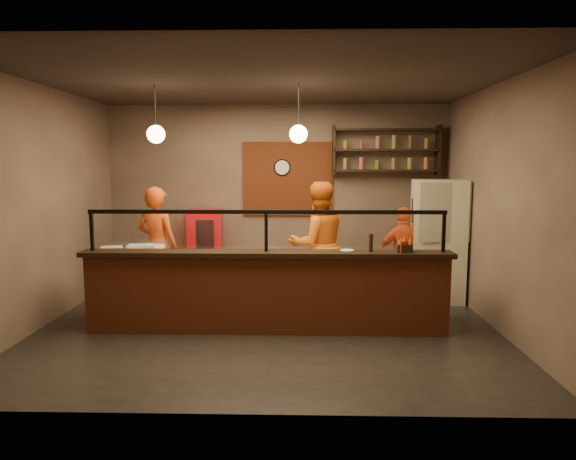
{
  "coord_description": "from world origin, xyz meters",
  "views": [
    {
      "loc": [
        0.44,
        -6.69,
        2.14
      ],
      "look_at": [
        0.26,
        0.3,
        1.26
      ],
      "focal_mm": 32.0,
      "sensor_mm": 36.0,
      "label": 1
    }
  ],
  "objects_px": {
    "cook_left": "(158,245)",
    "condiment_caddy": "(405,248)",
    "fridge": "(437,240)",
    "cook_mid": "(318,245)",
    "cook_right": "(404,255)",
    "pizza_dough": "(267,255)",
    "red_cooler": "(205,249)",
    "wall_clock": "(282,168)",
    "pepper_mill": "(371,243)"
  },
  "relations": [
    {
      "from": "cook_mid",
      "to": "cook_left",
      "type": "bearing_deg",
      "value": -19.27
    },
    {
      "from": "wall_clock",
      "to": "cook_right",
      "type": "height_order",
      "value": "wall_clock"
    },
    {
      "from": "wall_clock",
      "to": "cook_left",
      "type": "height_order",
      "value": "wall_clock"
    },
    {
      "from": "wall_clock",
      "to": "red_cooler",
      "type": "relative_size",
      "value": 0.22
    },
    {
      "from": "cook_left",
      "to": "wall_clock",
      "type": "bearing_deg",
      "value": -124.62
    },
    {
      "from": "fridge",
      "to": "pepper_mill",
      "type": "bearing_deg",
      "value": -119.69
    },
    {
      "from": "red_cooler",
      "to": "pizza_dough",
      "type": "height_order",
      "value": "red_cooler"
    },
    {
      "from": "pizza_dough",
      "to": "pepper_mill",
      "type": "bearing_deg",
      "value": -24.3
    },
    {
      "from": "cook_mid",
      "to": "cook_right",
      "type": "relative_size",
      "value": 1.27
    },
    {
      "from": "fridge",
      "to": "pizza_dough",
      "type": "xyz_separation_m",
      "value": [
        -2.63,
        -1.1,
        -0.05
      ]
    },
    {
      "from": "wall_clock",
      "to": "fridge",
      "type": "relative_size",
      "value": 0.16
    },
    {
      "from": "cook_mid",
      "to": "fridge",
      "type": "relative_size",
      "value": 0.99
    },
    {
      "from": "wall_clock",
      "to": "condiment_caddy",
      "type": "xyz_separation_m",
      "value": [
        1.64,
        -2.78,
        -0.99
      ]
    },
    {
      "from": "wall_clock",
      "to": "red_cooler",
      "type": "xyz_separation_m",
      "value": [
        -1.35,
        -0.31,
        -1.41
      ]
    },
    {
      "from": "cook_left",
      "to": "fridge",
      "type": "bearing_deg",
      "value": -156.68
    },
    {
      "from": "cook_left",
      "to": "cook_right",
      "type": "height_order",
      "value": "cook_left"
    },
    {
      "from": "cook_mid",
      "to": "red_cooler",
      "type": "distance_m",
      "value": 2.28
    },
    {
      "from": "cook_mid",
      "to": "red_cooler",
      "type": "xyz_separation_m",
      "value": [
        -1.94,
        1.16,
        -0.26
      ]
    },
    {
      "from": "cook_mid",
      "to": "wall_clock",
      "type": "bearing_deg",
      "value": -85.13
    },
    {
      "from": "pizza_dough",
      "to": "condiment_caddy",
      "type": "distance_m",
      "value": 1.88
    },
    {
      "from": "fridge",
      "to": "pizza_dough",
      "type": "height_order",
      "value": "fridge"
    },
    {
      "from": "pepper_mill",
      "to": "cook_mid",
      "type": "bearing_deg",
      "value": 115.63
    },
    {
      "from": "cook_right",
      "to": "condiment_caddy",
      "type": "height_order",
      "value": "cook_right"
    },
    {
      "from": "wall_clock",
      "to": "cook_mid",
      "type": "distance_m",
      "value": 1.96
    },
    {
      "from": "cook_right",
      "to": "pizza_dough",
      "type": "height_order",
      "value": "cook_right"
    },
    {
      "from": "cook_mid",
      "to": "condiment_caddy",
      "type": "relative_size",
      "value": 10.37
    },
    {
      "from": "pizza_dough",
      "to": "condiment_caddy",
      "type": "bearing_deg",
      "value": -19.27
    },
    {
      "from": "wall_clock",
      "to": "condiment_caddy",
      "type": "distance_m",
      "value": 3.37
    },
    {
      "from": "condiment_caddy",
      "to": "pepper_mill",
      "type": "relative_size",
      "value": 0.81
    },
    {
      "from": "red_cooler",
      "to": "pizza_dough",
      "type": "relative_size",
      "value": 2.44
    },
    {
      "from": "cook_left",
      "to": "red_cooler",
      "type": "height_order",
      "value": "cook_left"
    },
    {
      "from": "cook_left",
      "to": "red_cooler",
      "type": "bearing_deg",
      "value": -97.42
    },
    {
      "from": "cook_right",
      "to": "condiment_caddy",
      "type": "xyz_separation_m",
      "value": [
        -0.31,
        -1.57,
        0.36
      ]
    },
    {
      "from": "wall_clock",
      "to": "red_cooler",
      "type": "height_order",
      "value": "wall_clock"
    },
    {
      "from": "cook_mid",
      "to": "red_cooler",
      "type": "relative_size",
      "value": 1.38
    },
    {
      "from": "wall_clock",
      "to": "condiment_caddy",
      "type": "bearing_deg",
      "value": -59.48
    },
    {
      "from": "cook_right",
      "to": "condiment_caddy",
      "type": "relative_size",
      "value": 8.2
    },
    {
      "from": "cook_mid",
      "to": "cook_right",
      "type": "xyz_separation_m",
      "value": [
        1.36,
        0.27,
        -0.2
      ]
    },
    {
      "from": "cook_left",
      "to": "pizza_dough",
      "type": "xyz_separation_m",
      "value": [
        1.75,
        -0.78,
        -0.0
      ]
    },
    {
      "from": "cook_left",
      "to": "condiment_caddy",
      "type": "distance_m",
      "value": 3.79
    },
    {
      "from": "pepper_mill",
      "to": "condiment_caddy",
      "type": "bearing_deg",
      "value": -1.38
    },
    {
      "from": "cook_right",
      "to": "cook_mid",
      "type": "bearing_deg",
      "value": 5.74
    },
    {
      "from": "red_cooler",
      "to": "condiment_caddy",
      "type": "height_order",
      "value": "red_cooler"
    },
    {
      "from": "fridge",
      "to": "condiment_caddy",
      "type": "xyz_separation_m",
      "value": [
        -0.86,
        -1.72,
        0.15
      ]
    },
    {
      "from": "pepper_mill",
      "to": "wall_clock",
      "type": "bearing_deg",
      "value": 113.73
    },
    {
      "from": "fridge",
      "to": "pepper_mill",
      "type": "relative_size",
      "value": 8.46
    },
    {
      "from": "cook_mid",
      "to": "fridge",
      "type": "height_order",
      "value": "fridge"
    },
    {
      "from": "cook_left",
      "to": "pizza_dough",
      "type": "bearing_deg",
      "value": 175.1
    },
    {
      "from": "condiment_caddy",
      "to": "fridge",
      "type": "bearing_deg",
      "value": 63.35
    },
    {
      "from": "red_cooler",
      "to": "wall_clock",
      "type": "bearing_deg",
      "value": 5.44
    }
  ]
}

